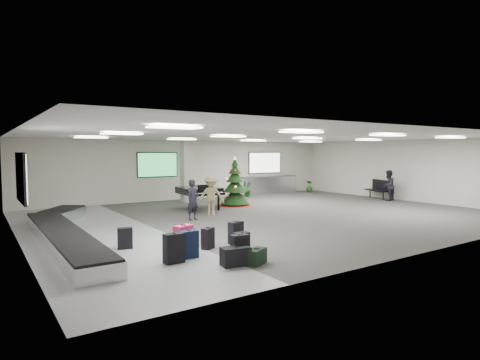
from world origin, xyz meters
TOP-DOWN VIEW (x-y plane):
  - ground at (0.00, 0.00)m, footprint 18.00×18.00m
  - room_envelope at (-0.38, 0.67)m, footprint 18.02×14.02m
  - baggage_carousel at (-7.84, -0.08)m, footprint 2.28×9.71m
  - service_counter at (5.00, 6.65)m, footprint 4.05×0.65m
  - suitcase_0 at (-4.89, -5.11)m, footprint 0.43×0.26m
  - suitcase_1 at (-4.59, -4.73)m, footprint 0.40×0.23m
  - pink_suitcase at (-5.68, -3.75)m, footprint 0.53×0.41m
  - suitcase_3 at (-4.88, -3.58)m, footprint 0.43×0.36m
  - navy_suitcase at (-5.72, -4.13)m, footprint 0.45×0.27m
  - suitcase_5 at (-6.20, -4.35)m, footprint 0.48×0.28m
  - green_duffel at (-4.67, -5.48)m, footprint 0.60×0.48m
  - suitcase_7 at (-3.92, -3.45)m, footprint 0.46×0.31m
  - suitcase_8 at (-6.71, -2.37)m, footprint 0.43×0.31m
  - black_duffel at (-5.14, -5.30)m, footprint 0.70×0.46m
  - christmas_tree at (0.42, 3.30)m, footprint 1.66×1.66m
  - grand_piano at (-1.65, 3.00)m, footprint 1.74×2.15m
  - bench at (8.49, 1.28)m, footprint 1.13×1.73m
  - traveler_a at (-3.15, 0.69)m, footprint 0.65×0.53m
  - traveler_b at (-2.05, 1.24)m, footprint 1.20×1.03m
  - traveler_bench at (8.14, 0.37)m, footprint 0.91×0.78m
  - potted_plant_left at (3.10, 6.08)m, footprint 0.59×0.61m
  - potted_plant_right at (7.83, 5.98)m, footprint 0.52×0.52m

SIDE VIEW (x-z plane):
  - ground at x=0.00m, z-range 0.00..0.00m
  - green_duffel at x=-4.67m, z-range -0.01..0.37m
  - black_duffel at x=-5.14m, z-range -0.01..0.44m
  - baggage_carousel at x=-7.84m, z-range 0.00..0.43m
  - suitcase_3 at x=-4.88m, z-range -0.01..0.57m
  - suitcase_8 at x=-6.71m, z-range -0.01..0.58m
  - suitcase_1 at x=-4.59m, z-range -0.01..0.61m
  - suitcase_7 at x=-3.92m, z-range -0.01..0.63m
  - suitcase_0 at x=-4.89m, z-range -0.01..0.65m
  - navy_suitcase at x=-5.72m, z-range -0.01..0.68m
  - suitcase_5 at x=-6.20m, z-range -0.01..0.70m
  - pink_suitcase at x=-5.68m, z-range -0.01..0.75m
  - potted_plant_right at x=7.83m, z-range 0.00..0.75m
  - potted_plant_left at x=3.10m, z-range 0.00..0.86m
  - service_counter at x=5.00m, z-range 0.01..1.09m
  - bench at x=8.49m, z-range 0.07..1.11m
  - traveler_a at x=-3.15m, z-range 0.00..1.53m
  - traveler_bench at x=8.14m, z-range 0.00..1.61m
  - traveler_b at x=-2.05m, z-range 0.00..1.61m
  - christmas_tree at x=0.42m, z-range -0.37..1.99m
  - grand_piano at x=-1.65m, z-range 0.25..1.41m
  - room_envelope at x=-0.38m, z-range 0.73..3.94m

